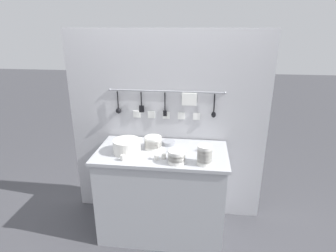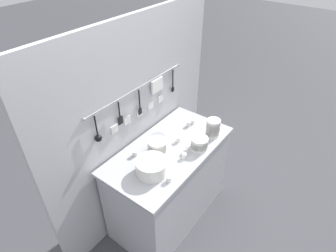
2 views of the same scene
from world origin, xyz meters
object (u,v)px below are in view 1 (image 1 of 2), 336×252
at_px(cup_front_right, 203,149).
at_px(bowl_stack_back_corner, 153,142).
at_px(cup_by_caddy, 156,157).
at_px(cup_back_left, 164,156).
at_px(cup_front_left, 140,140).
at_px(cup_back_right, 175,150).
at_px(bowl_stack_wide_centre, 177,157).
at_px(plate_stack, 127,146).
at_px(cup_centre, 209,149).
at_px(cup_mid_row, 123,158).
at_px(steel_mixing_bowl, 169,143).
at_px(bowl_stack_short_front, 205,155).

bearing_deg(cup_front_right, bowl_stack_back_corner, 178.43).
bearing_deg(bowl_stack_back_corner, cup_by_caddy, -73.76).
relative_size(cup_back_left, cup_front_right, 1.00).
bearing_deg(cup_by_caddy, bowl_stack_back_corner, 106.24).
height_order(cup_front_left, cup_back_right, same).
height_order(bowl_stack_wide_centre, plate_stack, plate_stack).
bearing_deg(cup_front_right, plate_stack, -171.06).
bearing_deg(cup_by_caddy, cup_back_left, 23.38).
distance_m(bowl_stack_back_corner, cup_front_right, 0.47).
xyz_separation_m(cup_front_left, cup_front_right, (0.63, -0.13, 0.00)).
bearing_deg(cup_centre, cup_back_right, -171.26).
distance_m(bowl_stack_back_corner, cup_front_left, 0.20).
xyz_separation_m(cup_mid_row, cup_centre, (0.74, 0.26, 0.00)).
xyz_separation_m(steel_mixing_bowl, cup_back_left, (-0.01, -0.31, 0.01)).
bearing_deg(steel_mixing_bowl, cup_front_right, -18.87).
xyz_separation_m(bowl_stack_back_corner, plate_stack, (-0.22, -0.12, 0.00)).
relative_size(cup_centre, cup_front_right, 1.00).
height_order(cup_by_caddy, cup_front_left, same).
height_order(cup_front_left, cup_front_right, same).
bearing_deg(cup_back_right, cup_centre, 8.74).
distance_m(bowl_stack_wide_centre, plate_stack, 0.49).
xyz_separation_m(plate_stack, cup_centre, (0.75, 0.10, -0.04)).
bearing_deg(steel_mixing_bowl, cup_back_left, -91.44).
relative_size(cup_by_caddy, cup_back_left, 1.00).
relative_size(bowl_stack_back_corner, cup_front_right, 3.28).
bearing_deg(bowl_stack_wide_centre, steel_mixing_bowl, 106.71).
xyz_separation_m(bowl_stack_short_front, cup_centre, (0.04, 0.25, -0.06)).
height_order(cup_back_right, cup_centre, same).
relative_size(plate_stack, cup_back_right, 5.08).
xyz_separation_m(bowl_stack_short_front, cup_back_right, (-0.27, 0.20, -0.06)).
distance_m(cup_front_left, cup_front_right, 0.64).
relative_size(cup_by_caddy, cup_front_left, 1.00).
xyz_separation_m(bowl_stack_wide_centre, bowl_stack_back_corner, (-0.25, 0.27, 0.00)).
distance_m(plate_stack, cup_front_left, 0.25).
xyz_separation_m(cup_back_right, cup_mid_row, (-0.43, -0.22, 0.00)).
bearing_deg(plate_stack, cup_mid_row, -87.83).
relative_size(bowl_stack_wide_centre, cup_mid_row, 3.00).
bearing_deg(plate_stack, bowl_stack_back_corner, 28.65).
height_order(cup_by_caddy, cup_mid_row, same).
bearing_deg(cup_back_right, cup_front_left, 153.05).
height_order(bowl_stack_back_corner, cup_mid_row, bowl_stack_back_corner).
relative_size(bowl_stack_short_front, steel_mixing_bowl, 1.37).
bearing_deg(cup_front_right, cup_mid_row, -158.35).
bearing_deg(bowl_stack_wide_centre, bowl_stack_back_corner, 132.70).
distance_m(cup_by_caddy, cup_centre, 0.51).
bearing_deg(cup_back_left, bowl_stack_wide_centre, -27.34).
xyz_separation_m(bowl_stack_back_corner, cup_centre, (0.53, -0.02, -0.03)).
distance_m(cup_front_left, cup_centre, 0.70).
bearing_deg(cup_front_right, bowl_stack_wide_centre, -130.94).
bearing_deg(cup_back_left, cup_front_right, 29.72).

